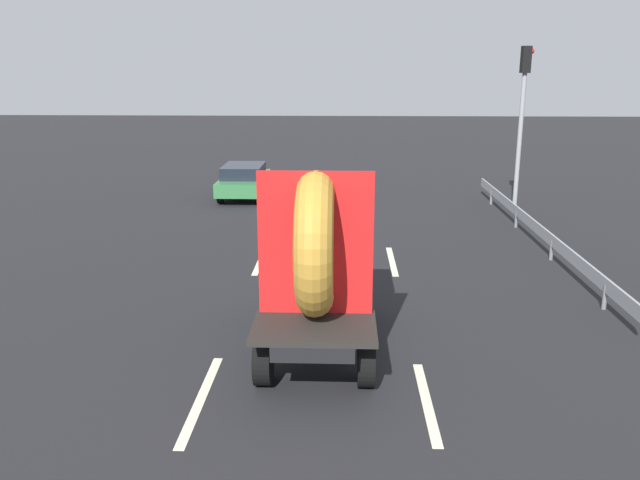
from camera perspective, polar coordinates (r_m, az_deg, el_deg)
The scene contains 9 objects.
ground_plane at distance 13.20m, azimuth 0.53°, elevation -7.87°, with size 120.00×120.00×0.00m, color black.
flatbed_truck at distance 12.05m, azimuth -0.12°, elevation -1.51°, with size 2.02×4.47×3.53m.
distant_sedan at distance 26.59m, azimuth -6.72°, elevation 5.31°, with size 1.74×4.07×1.33m.
traffic_light at distance 24.15m, azimuth 17.41°, elevation 11.17°, with size 0.42×0.36×5.84m.
guardrail at distance 20.50m, azimuth 18.27°, elevation 1.25°, with size 0.10×15.02×0.71m.
lane_dash_left_near at distance 10.81m, azimuth -10.45°, elevation -13.55°, with size 2.94×0.16×0.01m, color beige.
lane_dash_left_far at distance 17.78m, azimuth -5.26°, elevation -1.83°, with size 2.61×0.16×0.01m, color beige.
lane_dash_right_near at distance 10.68m, azimuth 9.38°, elevation -13.86°, with size 2.64×0.16×0.01m, color beige.
lane_dash_right_far at distance 17.79m, azimuth 6.36°, elevation -1.85°, with size 2.72×0.16×0.01m, color beige.
Camera 1 is at (0.32, -12.16, 5.12)m, focal length 36.29 mm.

